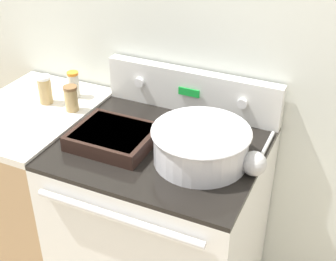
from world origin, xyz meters
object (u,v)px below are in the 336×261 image
ladle (255,162)px  mixing_bowl (201,143)px  spice_jar_brown_cap (71,98)px  spice_jar_orange_cap (74,84)px  spice_jar_white_cap (45,89)px  casserole_dish (113,136)px

ladle → mixing_bowl: bearing=-175.9°
spice_jar_brown_cap → spice_jar_orange_cap: size_ratio=0.95×
spice_jar_white_cap → spice_jar_orange_cap: bearing=53.3°
ladle → spice_jar_brown_cap: size_ratio=2.98×
mixing_bowl → ladle: (0.19, 0.01, -0.03)m
spice_jar_orange_cap → spice_jar_white_cap: size_ratio=0.93×
mixing_bowl → spice_jar_brown_cap: mixing_bowl is taller
mixing_bowl → casserole_dish: bearing=-174.6°
ladle → spice_jar_white_cap: (-0.93, 0.10, 0.03)m
spice_jar_brown_cap → spice_jar_orange_cap: (-0.06, 0.11, 0.00)m
mixing_bowl → spice_jar_orange_cap: 0.70m
casserole_dish → spice_jar_white_cap: size_ratio=2.39×
mixing_bowl → spice_jar_orange_cap: (-0.67, 0.21, -0.00)m
mixing_bowl → ladle: 0.19m
spice_jar_brown_cap → spice_jar_white_cap: (-0.14, 0.01, 0.01)m
spice_jar_brown_cap → spice_jar_orange_cap: 0.13m
ladle → spice_jar_orange_cap: spice_jar_orange_cap is taller
spice_jar_brown_cap → spice_jar_white_cap: spice_jar_white_cap is taller
casserole_dish → spice_jar_white_cap: 0.44m
casserole_dish → spice_jar_brown_cap: spice_jar_brown_cap is taller
mixing_bowl → casserole_dish: 0.34m
casserole_dish → ladle: 0.52m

